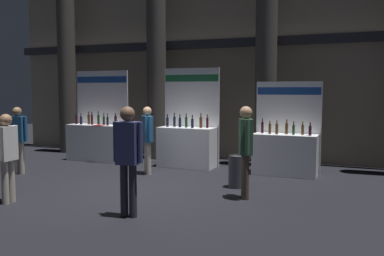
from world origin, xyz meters
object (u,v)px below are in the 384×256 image
at_px(exhibitor_booth_1, 187,142).
at_px(visitor_4, 7,152).
at_px(visitor_1, 246,145).
at_px(visitor_3, 128,152).
at_px(visitor_2, 18,135).
at_px(exhibitor_booth_0, 97,138).
at_px(trash_bin, 237,171).
at_px(visitor_0, 147,135).
at_px(exhibitor_booth_2, 285,151).

relative_size(exhibitor_booth_1, visitor_4, 1.62).
xyz_separation_m(visitor_1, visitor_4, (-3.84, -1.91, -0.08)).
distance_m(visitor_1, visitor_3, 2.30).
bearing_deg(visitor_2, exhibitor_booth_1, -157.19).
distance_m(exhibitor_booth_0, visitor_1, 5.65).
bearing_deg(trash_bin, exhibitor_booth_1, 136.74).
bearing_deg(visitor_2, exhibitor_booth_0, -116.35).
distance_m(visitor_0, visitor_3, 3.43).
bearing_deg(visitor_0, trash_bin, 34.80).
height_order(visitor_1, visitor_4, visitor_1).
bearing_deg(visitor_4, visitor_0, -17.88).
distance_m(exhibitor_booth_1, trash_bin, 2.57).
relative_size(visitor_0, visitor_2, 1.00).
height_order(visitor_1, visitor_3, visitor_3).
bearing_deg(exhibitor_booth_2, visitor_1, -97.08).
bearing_deg(visitor_3, trash_bin, 62.58).
xyz_separation_m(exhibitor_booth_1, visitor_2, (-3.38, -2.40, 0.29)).
bearing_deg(visitor_2, exhibitor_booth_2, -170.99).
relative_size(exhibitor_booth_2, visitor_3, 1.26).
bearing_deg(visitor_4, exhibitor_booth_1, -19.45).
distance_m(exhibitor_booth_2, visitor_0, 3.31).
bearing_deg(exhibitor_booth_1, visitor_0, -113.71).
relative_size(exhibitor_booth_0, exhibitor_booth_1, 0.99).
height_order(exhibitor_booth_2, visitor_1, exhibitor_booth_2).
distance_m(trash_bin, visitor_1, 1.12).
bearing_deg(exhibitor_booth_2, visitor_4, -133.26).
height_order(exhibitor_booth_0, visitor_3, exhibitor_booth_0).
relative_size(exhibitor_booth_1, visitor_1, 1.50).
relative_size(visitor_1, visitor_3, 0.98).
xyz_separation_m(trash_bin, visitor_2, (-5.24, -0.66, 0.60)).
relative_size(exhibitor_booth_0, visitor_1, 1.49).
relative_size(visitor_0, visitor_4, 1.01).
bearing_deg(visitor_4, trash_bin, -51.65).
bearing_deg(exhibitor_booth_2, visitor_2, -158.39).
relative_size(exhibitor_booth_1, visitor_0, 1.60).
distance_m(exhibitor_booth_1, visitor_1, 3.42).
relative_size(visitor_3, visitor_4, 1.10).
distance_m(trash_bin, visitor_2, 5.31).
bearing_deg(exhibitor_booth_1, trash_bin, -43.26).
bearing_deg(exhibitor_booth_1, visitor_1, -48.58).
bearing_deg(exhibitor_booth_0, visitor_4, -74.66).
xyz_separation_m(visitor_1, visitor_2, (-5.63, 0.14, -0.07)).
height_order(trash_bin, visitor_2, visitor_2).
relative_size(exhibitor_booth_0, trash_bin, 3.82).
bearing_deg(visitor_1, visitor_4, -87.29).
xyz_separation_m(exhibitor_booth_0, trash_bin, (4.66, -1.71, -0.30)).
height_order(exhibitor_booth_2, visitor_0, exhibitor_booth_2).
relative_size(exhibitor_booth_2, visitor_2, 1.38).
bearing_deg(visitor_0, visitor_4, -60.41).
distance_m(visitor_0, visitor_1, 3.08).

